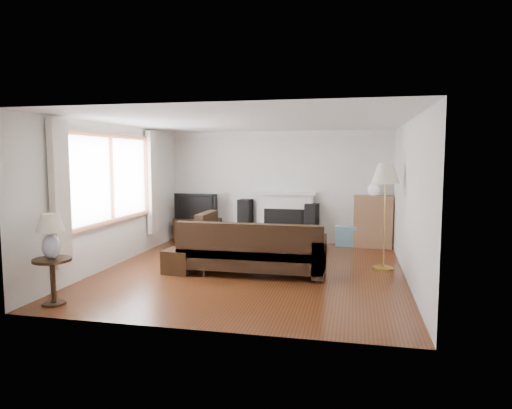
% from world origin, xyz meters
% --- Properties ---
extents(room, '(5.10, 5.60, 2.54)m').
position_xyz_m(room, '(0.00, 0.00, 1.25)').
color(room, '#592A13').
rests_on(room, ground).
extents(window, '(0.12, 2.74, 1.54)m').
position_xyz_m(window, '(-2.45, -0.20, 1.55)').
color(window, brown).
rests_on(window, room).
extents(curtain_near, '(0.10, 0.35, 2.10)m').
position_xyz_m(curtain_near, '(-2.40, -1.72, 1.40)').
color(curtain_near, silver).
rests_on(curtain_near, room).
extents(curtain_far, '(0.10, 0.35, 2.10)m').
position_xyz_m(curtain_far, '(-2.40, 1.32, 1.40)').
color(curtain_far, silver).
rests_on(curtain_far, room).
extents(fireplace, '(1.40, 0.26, 1.15)m').
position_xyz_m(fireplace, '(0.15, 2.64, 0.57)').
color(fireplace, white).
rests_on(fireplace, room).
extents(tv_stand, '(1.03, 0.46, 0.51)m').
position_xyz_m(tv_stand, '(-1.85, 2.49, 0.26)').
color(tv_stand, black).
rests_on(tv_stand, ground).
extents(television, '(1.02, 0.13, 0.59)m').
position_xyz_m(television, '(-1.85, 2.49, 0.81)').
color(television, black).
rests_on(television, tv_stand).
extents(speaker_left, '(0.31, 0.36, 0.97)m').
position_xyz_m(speaker_left, '(-0.73, 2.54, 0.49)').
color(speaker_left, black).
rests_on(speaker_left, ground).
extents(speaker_right, '(0.31, 0.35, 0.91)m').
position_xyz_m(speaker_right, '(0.77, 2.54, 0.45)').
color(speaker_right, black).
rests_on(speaker_right, ground).
extents(bookshelf, '(0.80, 0.38, 1.10)m').
position_xyz_m(bookshelf, '(2.07, 2.53, 0.55)').
color(bookshelf, '#906443').
rests_on(bookshelf, ground).
extents(globe_lamp, '(0.26, 0.26, 0.26)m').
position_xyz_m(globe_lamp, '(2.07, 2.53, 1.23)').
color(globe_lamp, white).
rests_on(globe_lamp, bookshelf).
extents(sectional_sofa, '(2.56, 1.87, 0.83)m').
position_xyz_m(sectional_sofa, '(0.05, -0.18, 0.41)').
color(sectional_sofa, black).
rests_on(sectional_sofa, ground).
extents(coffee_table, '(1.27, 0.95, 0.44)m').
position_xyz_m(coffee_table, '(-0.04, 1.05, 0.22)').
color(coffee_table, '#A5844F').
rests_on(coffee_table, ground).
extents(footstool, '(0.50, 0.50, 0.39)m').
position_xyz_m(footstool, '(-1.16, -0.39, 0.20)').
color(footstool, black).
rests_on(footstool, ground).
extents(floor_lamp, '(0.58, 0.58, 1.82)m').
position_xyz_m(floor_lamp, '(2.18, 0.57, 0.91)').
color(floor_lamp, '#B5913F').
rests_on(floor_lamp, ground).
extents(side_table, '(0.49, 0.49, 0.61)m').
position_xyz_m(side_table, '(-2.15, -2.29, 0.31)').
color(side_table, black).
rests_on(side_table, ground).
extents(table_lamp, '(0.36, 0.36, 0.58)m').
position_xyz_m(table_lamp, '(-2.15, -2.29, 0.90)').
color(table_lamp, silver).
rests_on(table_lamp, side_table).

